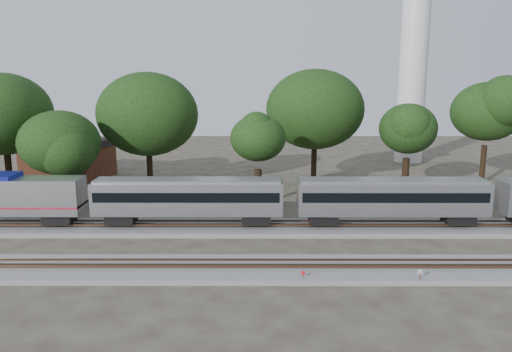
{
  "coord_description": "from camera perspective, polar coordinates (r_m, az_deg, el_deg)",
  "views": [
    {
      "loc": [
        0.12,
        -37.74,
        13.73
      ],
      "look_at": [
        0.01,
        5.0,
        5.23
      ],
      "focal_mm": 35.0,
      "sensor_mm": 36.0,
      "label": 1
    }
  ],
  "objects": [
    {
      "name": "switch_lever",
      "position": [
        35.94,
        13.1,
        -11.26
      ],
      "size": [
        0.56,
        0.41,
        0.3
      ],
      "primitive_type": "cube",
      "rotation": [
        0.0,
        0.0,
        0.23
      ],
      "color": "#512D19",
      "rests_on": "ground"
    },
    {
      "name": "brick_building",
      "position": [
        74.08,
        -20.67,
        1.9
      ],
      "size": [
        12.42,
        10.15,
        5.21
      ],
      "rotation": [
        0.0,
        0.0,
        -0.26
      ],
      "color": "brown",
      "rests_on": "ground"
    },
    {
      "name": "tree_1",
      "position": [
        62.32,
        -26.92,
        6.32
      ],
      "size": [
        9.86,
        9.86,
        13.9
      ],
      "color": "black",
      "rests_on": "ground"
    },
    {
      "name": "tree_5",
      "position": [
        64.44,
        6.77,
        7.56
      ],
      "size": [
        9.84,
        9.84,
        13.87
      ],
      "color": "black",
      "rests_on": "ground"
    },
    {
      "name": "tree_4",
      "position": [
        53.23,
        0.23,
        4.31
      ],
      "size": [
        7.44,
        7.44,
        10.49
      ],
      "color": "black",
      "rests_on": "ground"
    },
    {
      "name": "track_near",
      "position": [
        36.35,
        -0.06,
        -10.59
      ],
      "size": [
        160.0,
        5.0,
        0.73
      ],
      "color": "slate",
      "rests_on": "ground"
    },
    {
      "name": "train",
      "position": [
        46.65,
        15.41,
        -2.27
      ],
      "size": [
        88.45,
        3.05,
        4.49
      ],
      "color": "#B6B9BD",
      "rests_on": "ground"
    },
    {
      "name": "tree_3",
      "position": [
        61.06,
        -12.3,
        6.89
      ],
      "size": [
        9.53,
        9.53,
        13.43
      ],
      "color": "black",
      "rests_on": "ground"
    },
    {
      "name": "switch_stand_white",
      "position": [
        35.67,
        18.22,
        -10.73
      ],
      "size": [
        0.35,
        0.13,
        1.13
      ],
      "rotation": [
        0.0,
        0.0,
        0.27
      ],
      "color": "#512D19",
      "rests_on": "ground"
    },
    {
      "name": "ground",
      "position": [
        40.16,
        -0.04,
        -8.74
      ],
      "size": [
        160.0,
        160.0,
        0.0
      ],
      "primitive_type": "plane",
      "color": "#383328",
      "rests_on": "ground"
    },
    {
      "name": "tree_6",
      "position": [
        62.09,
        16.98,
        5.19
      ],
      "size": [
        7.84,
        7.84,
        11.06
      ],
      "color": "black",
      "rests_on": "ground"
    },
    {
      "name": "tree_7",
      "position": [
        70.43,
        24.95,
        6.68
      ],
      "size": [
        9.56,
        9.56,
        13.48
      ],
      "color": "black",
      "rests_on": "ground"
    },
    {
      "name": "switch_stand_red",
      "position": [
        34.51,
        5.41,
        -11.25
      ],
      "size": [
        0.26,
        0.13,
        0.86
      ],
      "rotation": [
        0.0,
        0.0,
        -0.39
      ],
      "color": "#512D19",
      "rests_on": "ground"
    },
    {
      "name": "tree_2",
      "position": [
        57.26,
        -21.54,
        3.56
      ],
      "size": [
        6.98,
        6.98,
        9.84
      ],
      "color": "black",
      "rests_on": "ground"
    },
    {
      "name": "track_far",
      "position": [
        45.79,
        -0.01,
        -5.93
      ],
      "size": [
        160.0,
        5.0,
        0.73
      ],
      "color": "slate",
      "rests_on": "ground"
    }
  ]
}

